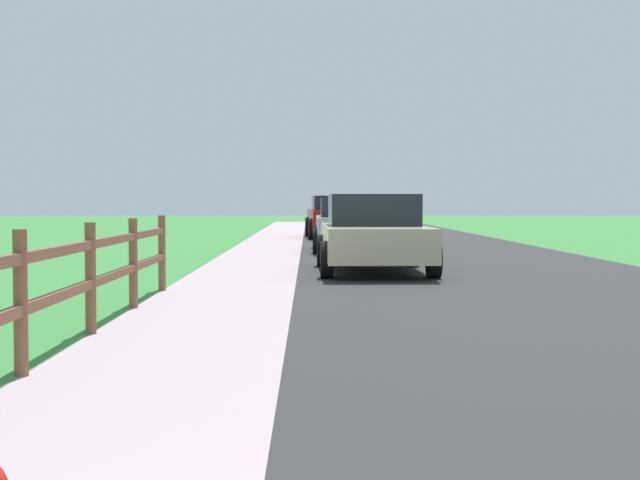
{
  "coord_description": "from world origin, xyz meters",
  "views": [
    {
      "loc": [
        0.22,
        -1.04,
        1.35
      ],
      "look_at": [
        0.35,
        10.54,
        0.87
      ],
      "focal_mm": 52.27,
      "sensor_mm": 36.0,
      "label": 1
    }
  ],
  "objects": [
    {
      "name": "ground_plane",
      "position": [
        0.0,
        25.0,
        0.0
      ],
      "size": [
        120.0,
        120.0,
        0.0
      ],
      "primitive_type": "plane",
      "color": "#3B853C"
    },
    {
      "name": "road_asphalt",
      "position": [
        3.5,
        27.0,
        0.0
      ],
      "size": [
        7.0,
        66.0,
        0.01
      ],
      "primitive_type": "cube",
      "color": "#2A2A2A",
      "rests_on": "ground"
    },
    {
      "name": "curb_concrete",
      "position": [
        -3.0,
        27.0,
        0.0
      ],
      "size": [
        6.0,
        66.0,
        0.01
      ],
      "primitive_type": "cube",
      "color": "#B99DA6",
      "rests_on": "ground"
    },
    {
      "name": "grass_verge",
      "position": [
        -4.5,
        27.0,
        0.01
      ],
      "size": [
        5.0,
        66.0,
        0.0
      ],
      "primitive_type": "cube",
      "color": "#3B853C",
      "rests_on": "ground"
    },
    {
      "name": "rail_fence",
      "position": [
        -2.0,
        6.11,
        0.66
      ],
      "size": [
        0.11,
        13.84,
        1.14
      ],
      "color": "brown",
      "rests_on": "ground"
    },
    {
      "name": "parked_suv_beige",
      "position": [
        1.45,
        16.72,
        0.73
      ],
      "size": [
        2.14,
        4.82,
        1.48
      ],
      "color": "#C6B793",
      "rests_on": "ground"
    },
    {
      "name": "parked_car_silver",
      "position": [
        1.38,
        24.12,
        0.72
      ],
      "size": [
        2.13,
        4.4,
        1.43
      ],
      "color": "#B7BABF",
      "rests_on": "ground"
    },
    {
      "name": "parked_car_red",
      "position": [
        1.21,
        33.31,
        0.79
      ],
      "size": [
        2.3,
        4.65,
        1.55
      ],
      "color": "maroon",
      "rests_on": "ground"
    }
  ]
}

